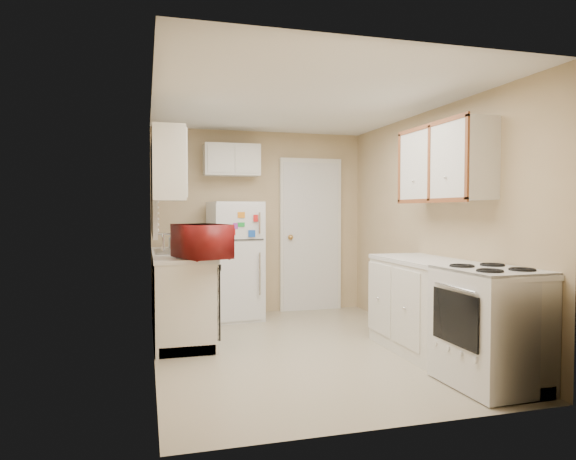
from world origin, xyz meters
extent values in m
plane|color=beige|center=(0.00, 0.00, 0.00)|extent=(3.80, 3.80, 0.00)
plane|color=white|center=(0.00, 0.00, 2.40)|extent=(3.80, 3.80, 0.00)
plane|color=tan|center=(-1.40, 0.00, 1.20)|extent=(3.80, 3.80, 0.00)
plane|color=tan|center=(1.40, 0.00, 1.20)|extent=(3.80, 3.80, 0.00)
plane|color=tan|center=(0.00, 1.90, 1.20)|extent=(2.80, 2.80, 0.00)
plane|color=tan|center=(0.00, -1.90, 1.20)|extent=(2.80, 2.80, 0.00)
cube|color=silver|center=(-1.10, 0.90, 0.45)|extent=(0.60, 1.80, 0.90)
cube|color=black|center=(-0.81, 0.30, 0.49)|extent=(0.03, 0.58, 0.72)
cube|color=gray|center=(-1.10, 1.05, 0.86)|extent=(0.54, 0.74, 0.16)
imported|color=maroon|center=(-0.95, 0.14, 1.05)|extent=(0.67, 0.50, 0.39)
imported|color=silver|center=(-1.15, 1.38, 1.00)|extent=(0.11, 0.11, 0.22)
cube|color=silver|center=(-1.36, 1.05, 1.60)|extent=(0.10, 0.98, 1.08)
cube|color=silver|center=(-1.25, 0.22, 1.80)|extent=(0.30, 0.45, 0.70)
cube|color=silver|center=(-0.39, 1.54, 0.73)|extent=(0.66, 0.64, 1.46)
cube|color=silver|center=(-0.40, 1.75, 2.00)|extent=(0.70, 0.30, 0.40)
cube|color=silver|center=(0.70, 1.86, 1.02)|extent=(0.86, 0.06, 2.08)
cube|color=silver|center=(1.10, -0.80, 0.45)|extent=(0.60, 2.00, 0.90)
cube|color=silver|center=(1.08, -1.41, 0.46)|extent=(0.64, 0.78, 0.93)
cube|color=silver|center=(1.25, -0.50, 1.80)|extent=(0.30, 1.20, 0.70)
camera|label=1|loc=(-1.46, -4.76, 1.36)|focal=32.00mm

